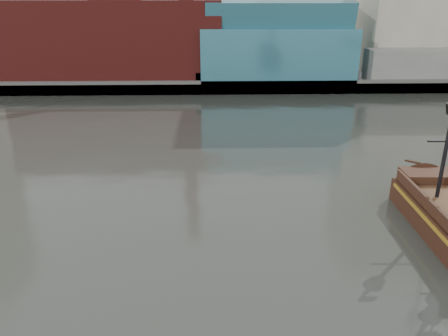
{
  "coord_description": "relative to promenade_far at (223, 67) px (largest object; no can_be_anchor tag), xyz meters",
  "views": [
    {
      "loc": [
        -3.22,
        -21.2,
        16.73
      ],
      "look_at": [
        -2.17,
        12.09,
        4.0
      ],
      "focal_mm": 35.0,
      "sensor_mm": 36.0,
      "label": 1
    }
  ],
  "objects": [
    {
      "name": "promenade_far",
      "position": [
        0.0,
        0.0,
        0.0
      ],
      "size": [
        220.0,
        60.0,
        2.0
      ],
      "primitive_type": "cube",
      "color": "slate",
      "rests_on": "ground"
    },
    {
      "name": "ground",
      "position": [
        0.0,
        -92.0,
        -1.0
      ],
      "size": [
        400.0,
        400.0,
        0.0
      ],
      "primitive_type": "plane",
      "color": "#252824",
      "rests_on": "ground"
    },
    {
      "name": "seawall",
      "position": [
        0.0,
        -29.5,
        0.3
      ],
      "size": [
        220.0,
        1.0,
        2.6
      ],
      "primitive_type": "cube",
      "color": "#4C4C49",
      "rests_on": "ground"
    }
  ]
}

